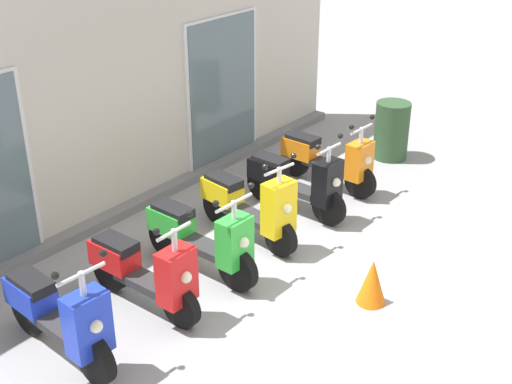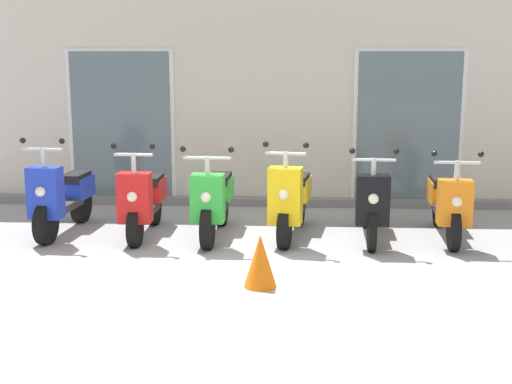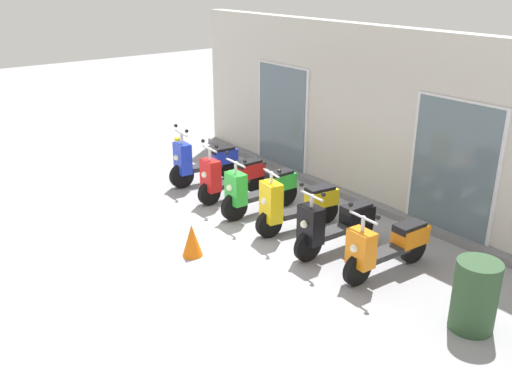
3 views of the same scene
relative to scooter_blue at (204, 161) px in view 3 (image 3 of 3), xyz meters
name	(u,v)px [view 3 (image 3 of 3)]	position (x,y,z in m)	size (l,w,h in m)	color
ground_plane	(222,240)	(2.43, -1.24, -0.46)	(40.00, 40.00, 0.00)	#939399
storefront_facade	(362,118)	(2.43, 1.97, 1.10)	(9.60, 0.50, 3.25)	beige
scooter_blue	(204,161)	(0.00, 0.00, 0.00)	(0.55, 1.60, 1.27)	black
scooter_red	(231,176)	(1.04, -0.05, -0.01)	(0.52, 1.52, 1.22)	black
scooter_green	(260,189)	(1.92, -0.06, -0.01)	(0.62, 1.63, 1.20)	black
scooter_yellow	(296,204)	(2.87, -0.02, 0.01)	(0.60, 1.60, 1.25)	black
scooter_black	(335,224)	(3.82, -0.05, 0.00)	(0.56, 1.61, 1.19)	black
scooter_orange	(387,246)	(4.77, 0.05, -0.02)	(0.58, 1.63, 1.16)	black
traffic_cone	(192,240)	(2.58, -1.89, -0.20)	(0.32, 0.32, 0.52)	orange
trash_bin	(475,296)	(6.31, -0.17, 0.00)	(0.54, 0.54, 0.92)	#2D4C2D
curb_bollard	(178,153)	(-1.13, 0.04, -0.11)	(0.12, 0.12, 0.70)	yellow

